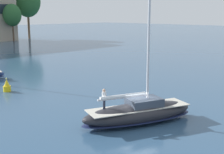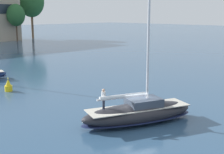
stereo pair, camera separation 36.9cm
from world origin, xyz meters
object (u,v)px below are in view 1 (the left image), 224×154
tree_shore_left (27,1)px  channel_buoy (7,86)px  tree_shore_right (12,15)px  sailboat_main (139,112)px

tree_shore_left → channel_buoy: 78.61m
channel_buoy → tree_shore_right: bearing=59.9°
tree_shore_left → sailboat_main: (-41.14, -81.94, -11.85)m
tree_shore_right → sailboat_main: bearing=-112.7°
tree_shore_right → sailboat_main: 82.75m
tree_shore_left → tree_shore_right: (-9.39, -5.87, -4.57)m
tree_shore_left → channel_buoy: bearing=-123.9°
sailboat_main → channel_buoy: (-2.22, 17.50, -0.30)m
sailboat_main → channel_buoy: bearing=97.2°
tree_shore_right → channel_buoy: 68.13m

